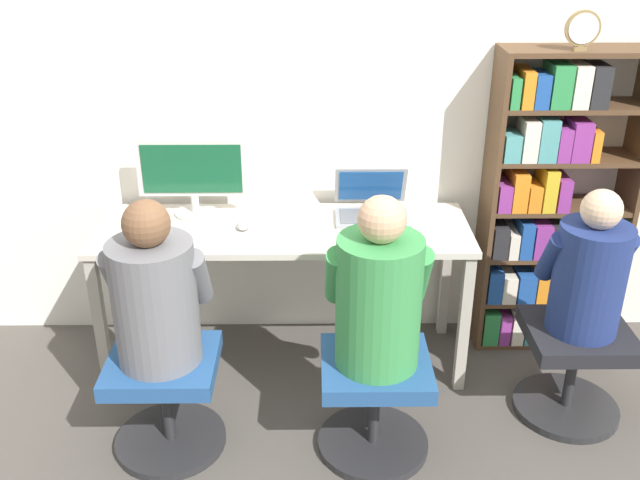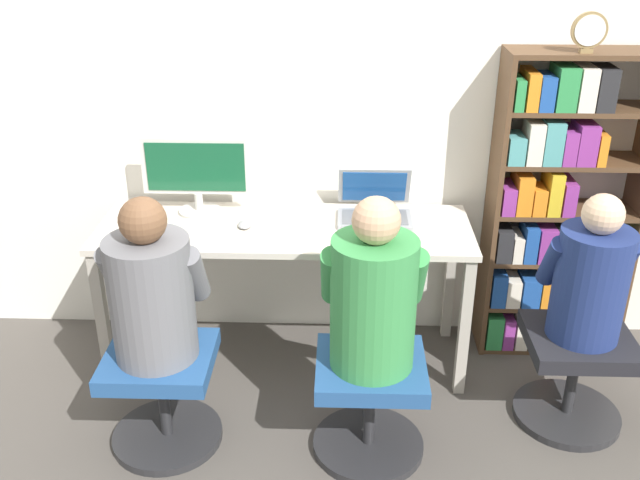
# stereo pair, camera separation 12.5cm
# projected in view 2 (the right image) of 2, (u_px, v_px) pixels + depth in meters

# --- Properties ---
(ground_plane) EXTENTS (14.00, 14.00, 0.00)m
(ground_plane) POSITION_uv_depth(u_px,v_px,m) (283.00, 392.00, 3.45)
(ground_plane) COLOR #4C4742
(wall_back) EXTENTS (10.00, 0.05, 2.60)m
(wall_back) POSITION_uv_depth(u_px,v_px,m) (288.00, 94.00, 3.47)
(wall_back) COLOR white
(wall_back) RESTS_ON ground_plane
(desk) EXTENTS (1.78, 0.58, 0.75)m
(desk) POSITION_uv_depth(u_px,v_px,m) (285.00, 243.00, 3.43)
(desk) COLOR beige
(desk) RESTS_ON ground_plane
(desktop_monitor) EXTENTS (0.53, 0.20, 0.38)m
(desktop_monitor) POSITION_uv_depth(u_px,v_px,m) (196.00, 174.00, 3.46)
(desktop_monitor) COLOR beige
(desktop_monitor) RESTS_ON desk
(laptop) EXTENTS (0.36, 0.32, 0.23)m
(laptop) POSITION_uv_depth(u_px,v_px,m) (374.00, 208.00, 3.47)
(laptop) COLOR gray
(laptop) RESTS_ON desk
(keyboard) EXTENTS (0.39, 0.13, 0.03)m
(keyboard) POSITION_uv_depth(u_px,v_px,m) (189.00, 226.00, 3.36)
(keyboard) COLOR silver
(keyboard) RESTS_ON desk
(computer_mouse_by_keyboard) EXTENTS (0.07, 0.10, 0.03)m
(computer_mouse_by_keyboard) POSITION_uv_depth(u_px,v_px,m) (245.00, 224.00, 3.38)
(computer_mouse_by_keyboard) COLOR #99999E
(computer_mouse_by_keyboard) RESTS_ON desk
(office_chair_left) EXTENTS (0.48, 0.48, 0.45)m
(office_chair_left) POSITION_uv_depth(u_px,v_px,m) (163.00, 391.00, 3.04)
(office_chair_left) COLOR #262628
(office_chair_left) RESTS_ON ground_plane
(office_chair_right) EXTENTS (0.48, 0.48, 0.45)m
(office_chair_right) POSITION_uv_depth(u_px,v_px,m) (370.00, 400.00, 2.99)
(office_chair_right) COLOR #262628
(office_chair_right) RESTS_ON ground_plane
(person_at_monitor) EXTENTS (0.42, 0.36, 0.70)m
(person_at_monitor) POSITION_uv_depth(u_px,v_px,m) (151.00, 291.00, 2.84)
(person_at_monitor) COLOR slate
(person_at_monitor) RESTS_ON office_chair_left
(person_at_laptop) EXTENTS (0.42, 0.37, 0.73)m
(person_at_laptop) POSITION_uv_depth(u_px,v_px,m) (373.00, 295.00, 2.78)
(person_at_laptop) COLOR #388C47
(person_at_laptop) RESTS_ON office_chair_right
(bookshelf) EXTENTS (0.72, 0.26, 1.55)m
(bookshelf) POSITION_uv_depth(u_px,v_px,m) (551.00, 212.00, 3.49)
(bookshelf) COLOR #513823
(bookshelf) RESTS_ON ground_plane
(desk_clock) EXTENTS (0.16, 0.03, 0.18)m
(desk_clock) POSITION_uv_depth(u_px,v_px,m) (589.00, 31.00, 3.07)
(desk_clock) COLOR olive
(desk_clock) RESTS_ON bookshelf
(office_chair_side) EXTENTS (0.48, 0.48, 0.45)m
(office_chair_side) POSITION_uv_depth(u_px,v_px,m) (574.00, 371.00, 3.17)
(office_chair_side) COLOR #262628
(office_chair_side) RESTS_ON ground_plane
(person_near_shelf) EXTENTS (0.37, 0.33, 0.65)m
(person_near_shelf) POSITION_uv_depth(u_px,v_px,m) (591.00, 277.00, 2.98)
(person_near_shelf) COLOR navy
(person_near_shelf) RESTS_ON office_chair_side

